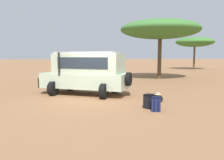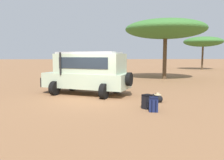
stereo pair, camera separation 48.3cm
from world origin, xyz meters
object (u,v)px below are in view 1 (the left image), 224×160
backpack_beside_front_wheel (156,104)px  acacia_tree_left_mid (195,42)px  safari_vehicle (87,72)px  duffel_bag_low_black_case (157,98)px  acacia_tree_far_left (160,30)px  backpack_cluster_center (149,101)px

backpack_beside_front_wheel → acacia_tree_left_mid: (16.28, 26.32, 4.29)m
safari_vehicle → backpack_beside_front_wheel: 5.15m
duffel_bag_low_black_case → acacia_tree_far_left: 12.07m
backpack_beside_front_wheel → backpack_cluster_center: size_ratio=0.99×
safari_vehicle → backpack_beside_front_wheel: size_ratio=8.96×
safari_vehicle → backpack_beside_front_wheel: safari_vehicle is taller
acacia_tree_left_mid → backpack_beside_front_wheel: bearing=-121.7°
duffel_bag_low_black_case → acacia_tree_left_mid: 29.29m
safari_vehicle → duffel_bag_low_black_case: (3.31, -2.46, -1.12)m
safari_vehicle → backpack_cluster_center: size_ratio=8.88×
acacia_tree_left_mid → safari_vehicle: bearing=-130.6°
backpack_beside_front_wheel → backpack_cluster_center: backpack_cluster_center is taller
backpack_cluster_center → duffel_bag_low_black_case: backpack_cluster_center is taller
acacia_tree_far_left → acacia_tree_left_mid: acacia_tree_far_left is taller
backpack_beside_front_wheel → duffel_bag_low_black_case: (0.73, 1.89, -0.11)m
backpack_beside_front_wheel → acacia_tree_far_left: acacia_tree_far_left is taller
backpack_cluster_center → acacia_tree_left_mid: size_ratio=0.10×
backpack_beside_front_wheel → acacia_tree_far_left: (4.81, 12.29, 4.46)m
safari_vehicle → duffel_bag_low_black_case: size_ratio=6.85×
backpack_cluster_center → backpack_beside_front_wheel: bearing=-78.5°
duffel_bag_low_black_case → acacia_tree_left_mid: size_ratio=0.12×
duffel_bag_low_black_case → safari_vehicle: bearing=143.4°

